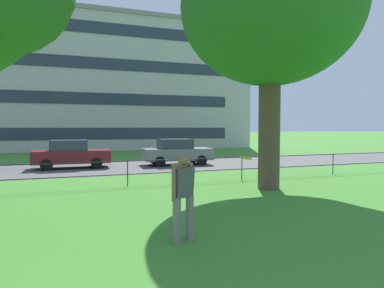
# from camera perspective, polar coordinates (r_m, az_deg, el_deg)

# --- Properties ---
(street_strip) EXTENTS (80.00, 7.14, 0.01)m
(street_strip) POSITION_cam_1_polar(r_m,az_deg,el_deg) (19.39, -13.76, -3.82)
(street_strip) COLOR #565454
(street_strip) RESTS_ON ground
(park_fence) EXTENTS (38.81, 0.04, 1.00)m
(park_fence) POSITION_cam_1_polar(r_m,az_deg,el_deg) (12.92, -10.92, -4.11)
(park_fence) COLOR black
(park_fence) RESTS_ON ground
(tree_large_lawn) EXTENTS (6.47, 6.99, 9.19)m
(tree_large_lawn) POSITION_cam_1_polar(r_m,az_deg,el_deg) (13.63, 12.92, 21.16)
(tree_large_lawn) COLOR brown
(tree_large_lawn) RESTS_ON ground
(person_thrower) EXTENTS (0.49, 0.86, 1.71)m
(person_thrower) POSITION_cam_1_polar(r_m,az_deg,el_deg) (6.56, -1.56, -8.60)
(person_thrower) COLOR slate
(person_thrower) RESTS_ON ground
(frisbee) EXTENTS (0.36, 0.36, 0.09)m
(frisbee) POSITION_cam_1_polar(r_m,az_deg,el_deg) (7.68, 9.17, -2.40)
(frisbee) COLOR yellow
(car_maroon_center) EXTENTS (4.01, 1.84, 1.54)m
(car_maroon_center) POSITION_cam_1_polar(r_m,az_deg,el_deg) (19.42, -19.85, -1.60)
(car_maroon_center) COLOR maroon
(car_maroon_center) RESTS_ON ground
(car_grey_left) EXTENTS (4.04, 1.88, 1.54)m
(car_grey_left) POSITION_cam_1_polar(r_m,az_deg,el_deg) (19.89, -2.60, -1.33)
(car_grey_left) COLOR slate
(car_grey_left) RESTS_ON ground
(apartment_building_background) EXTENTS (38.45, 16.08, 13.50)m
(apartment_building_background) POSITION_cam_1_polar(r_m,az_deg,el_deg) (40.80, -20.72, 9.04)
(apartment_building_background) COLOR #B7B2AD
(apartment_building_background) RESTS_ON ground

